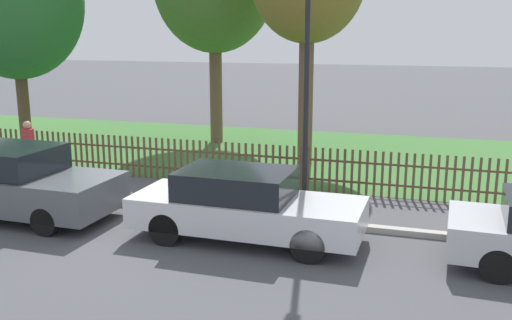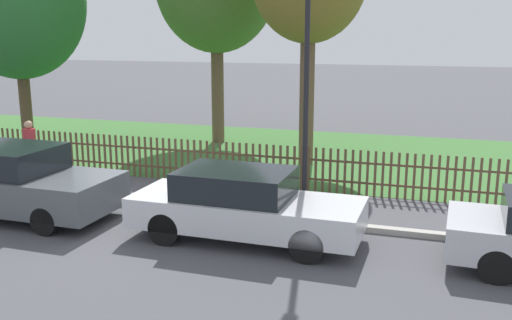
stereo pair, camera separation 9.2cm
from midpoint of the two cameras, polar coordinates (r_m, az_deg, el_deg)
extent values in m
plane|color=#4C4C51|center=(12.72, -9.24, -5.17)|extent=(120.00, 120.00, 0.00)
cube|color=#B2ADA3|center=(12.79, -9.04, -4.79)|extent=(28.70, 0.20, 0.12)
cube|color=#3D7033|center=(18.96, 0.14, 0.92)|extent=(28.70, 8.65, 0.01)
cube|color=brown|center=(14.94, -4.77, -1.11)|extent=(28.70, 0.03, 0.05)
cube|color=brown|center=(14.83, -4.81, 0.73)|extent=(28.70, 0.03, 0.05)
cube|color=brown|center=(18.35, -24.19, 1.17)|extent=(0.06, 0.03, 1.12)
cube|color=brown|center=(18.23, -23.76, 1.14)|extent=(0.06, 0.03, 1.12)
cube|color=brown|center=(18.11, -23.33, 1.11)|extent=(0.06, 0.03, 1.12)
cube|color=brown|center=(18.00, -22.90, 1.08)|extent=(0.06, 0.03, 1.12)
cube|color=brown|center=(17.88, -22.46, 1.05)|extent=(0.06, 0.03, 1.12)
cube|color=brown|center=(17.77, -22.01, 1.02)|extent=(0.06, 0.03, 1.12)
cube|color=brown|center=(17.65, -21.56, 0.99)|extent=(0.06, 0.03, 1.12)
cube|color=brown|center=(17.54, -21.10, 0.96)|extent=(0.06, 0.03, 1.12)
cube|color=brown|center=(17.43, -20.64, 0.92)|extent=(0.06, 0.03, 1.12)
cube|color=brown|center=(17.32, -20.17, 0.89)|extent=(0.06, 0.03, 1.12)
cube|color=brown|center=(17.21, -19.69, 0.86)|extent=(0.06, 0.03, 1.12)
cube|color=brown|center=(17.11, -19.21, 0.82)|extent=(0.06, 0.03, 1.12)
cube|color=brown|center=(17.00, -18.72, 0.79)|extent=(0.06, 0.03, 1.12)
cube|color=brown|center=(16.90, -18.23, 0.75)|extent=(0.06, 0.03, 1.12)
cube|color=brown|center=(16.79, -17.73, 0.72)|extent=(0.06, 0.03, 1.12)
cube|color=brown|center=(16.69, -17.22, 0.68)|extent=(0.06, 0.03, 1.12)
cube|color=brown|center=(16.59, -16.71, 0.65)|extent=(0.06, 0.03, 1.12)
cube|color=brown|center=(16.49, -16.19, 0.61)|extent=(0.06, 0.03, 1.12)
cube|color=brown|center=(16.39, -15.66, 0.57)|extent=(0.06, 0.03, 1.12)
cube|color=brown|center=(16.30, -15.13, 0.53)|extent=(0.06, 0.03, 1.12)
cube|color=brown|center=(16.20, -14.59, 0.49)|extent=(0.06, 0.03, 1.12)
cube|color=brown|center=(16.11, -14.05, 0.45)|extent=(0.06, 0.03, 1.12)
cube|color=brown|center=(16.02, -13.50, 0.41)|extent=(0.06, 0.03, 1.12)
cube|color=brown|center=(15.93, -12.94, 0.37)|extent=(0.06, 0.03, 1.12)
cube|color=brown|center=(15.84, -12.38, 0.33)|extent=(0.06, 0.03, 1.12)
cube|color=brown|center=(15.75, -11.81, 0.29)|extent=(0.06, 0.03, 1.12)
cube|color=brown|center=(15.66, -11.24, 0.25)|extent=(0.06, 0.03, 1.12)
cube|color=brown|center=(15.58, -10.66, 0.21)|extent=(0.06, 0.03, 1.12)
cube|color=brown|center=(15.50, -10.07, 0.17)|extent=(0.06, 0.03, 1.12)
cube|color=brown|center=(15.41, -9.48, 0.12)|extent=(0.06, 0.03, 1.12)
cube|color=brown|center=(15.34, -8.88, 0.08)|extent=(0.06, 0.03, 1.12)
cube|color=brown|center=(15.26, -8.27, 0.04)|extent=(0.06, 0.03, 1.12)
cube|color=brown|center=(15.18, -7.66, -0.01)|extent=(0.06, 0.03, 1.12)
cube|color=brown|center=(15.11, -7.04, -0.05)|extent=(0.06, 0.03, 1.12)
cube|color=brown|center=(15.03, -6.41, -0.10)|extent=(0.06, 0.03, 1.12)
cube|color=brown|center=(14.96, -5.78, -0.14)|extent=(0.06, 0.03, 1.12)
cube|color=brown|center=(14.90, -5.15, -0.19)|extent=(0.06, 0.03, 1.12)
cube|color=brown|center=(14.83, -4.50, -0.24)|extent=(0.06, 0.03, 1.12)
cube|color=brown|center=(14.76, -3.86, -0.28)|extent=(0.06, 0.03, 1.12)
cube|color=brown|center=(14.70, -3.20, -0.33)|extent=(0.06, 0.03, 1.12)
cube|color=brown|center=(14.64, -2.54, -0.38)|extent=(0.06, 0.03, 1.12)
cube|color=brown|center=(14.58, -1.88, -0.43)|extent=(0.06, 0.03, 1.12)
cube|color=brown|center=(14.52, -1.21, -0.48)|extent=(0.06, 0.03, 1.12)
cube|color=brown|center=(14.47, -0.53, -0.52)|extent=(0.06, 0.03, 1.12)
cube|color=brown|center=(14.41, 0.15, -0.57)|extent=(0.06, 0.03, 1.12)
cube|color=brown|center=(14.36, 0.83, -0.62)|extent=(0.06, 0.03, 1.12)
cube|color=brown|center=(14.31, 1.52, -0.67)|extent=(0.06, 0.03, 1.12)
cube|color=brown|center=(14.27, 2.22, -0.72)|extent=(0.06, 0.03, 1.12)
cube|color=brown|center=(14.22, 2.92, -0.77)|extent=(0.06, 0.03, 1.12)
cube|color=brown|center=(14.18, 3.62, -0.82)|extent=(0.06, 0.03, 1.12)
cube|color=brown|center=(14.14, 4.33, -0.87)|extent=(0.06, 0.03, 1.12)
cube|color=brown|center=(14.10, 5.04, -0.92)|extent=(0.06, 0.03, 1.12)
cube|color=brown|center=(14.07, 5.76, -0.97)|extent=(0.06, 0.03, 1.12)
cube|color=brown|center=(14.03, 6.47, -1.02)|extent=(0.06, 0.03, 1.12)
cube|color=brown|center=(14.00, 7.20, -1.07)|extent=(0.06, 0.03, 1.12)
cube|color=brown|center=(13.97, 7.92, -1.12)|extent=(0.06, 0.03, 1.12)
cube|color=brown|center=(13.94, 8.65, -1.17)|extent=(0.06, 0.03, 1.12)
cube|color=brown|center=(13.92, 9.38, -1.23)|extent=(0.06, 0.03, 1.12)
cube|color=brown|center=(13.90, 10.12, -1.28)|extent=(0.06, 0.03, 1.12)
cube|color=brown|center=(13.88, 10.85, -1.33)|extent=(0.06, 0.03, 1.12)
cube|color=brown|center=(13.86, 11.59, -1.38)|extent=(0.06, 0.03, 1.12)
cube|color=brown|center=(13.84, 12.33, -1.43)|extent=(0.06, 0.03, 1.12)
cube|color=brown|center=(13.83, 13.07, -1.48)|extent=(0.06, 0.03, 1.12)
cube|color=brown|center=(13.82, 13.82, -1.53)|extent=(0.06, 0.03, 1.12)
cube|color=brown|center=(13.81, 14.56, -1.58)|extent=(0.06, 0.03, 1.12)
cube|color=brown|center=(13.80, 15.31, -1.63)|extent=(0.06, 0.03, 1.12)
cube|color=brown|center=(13.80, 16.05, -1.68)|extent=(0.06, 0.03, 1.12)
cube|color=brown|center=(13.80, 16.80, -1.73)|extent=(0.06, 0.03, 1.12)
cube|color=brown|center=(13.80, 17.54, -1.78)|extent=(0.06, 0.03, 1.12)
cube|color=brown|center=(13.80, 18.29, -1.82)|extent=(0.06, 0.03, 1.12)
cube|color=brown|center=(13.81, 19.03, -1.87)|extent=(0.06, 0.03, 1.12)
cube|color=brown|center=(13.81, 19.78, -1.92)|extent=(0.06, 0.03, 1.12)
cube|color=brown|center=(13.82, 20.52, -1.97)|extent=(0.06, 0.03, 1.12)
cube|color=brown|center=(13.84, 21.27, -2.02)|extent=(0.06, 0.03, 1.12)
cube|color=brown|center=(13.85, 22.01, -2.06)|extent=(0.06, 0.03, 1.12)
cube|color=brown|center=(13.87, 22.75, -2.11)|extent=(0.06, 0.03, 1.12)
cube|color=brown|center=(13.89, 23.48, -2.15)|extent=(0.06, 0.03, 1.12)
cube|color=#51565B|center=(13.21, -23.10, -2.67)|extent=(4.50, 1.92, 0.71)
cube|color=black|center=(13.22, -24.07, 0.07)|extent=(2.17, 1.70, 0.56)
cylinder|color=black|center=(13.10, -15.95, -3.67)|extent=(0.57, 0.15, 0.57)
cylinder|color=black|center=(11.80, -20.61, -5.81)|extent=(0.57, 0.15, 0.57)
cube|color=silver|center=(10.77, -1.14, -5.24)|extent=(4.36, 1.67, 0.57)
cube|color=black|center=(10.69, -2.26, -2.35)|extent=(2.10, 1.49, 0.52)
cylinder|color=black|center=(11.20, 6.69, -5.92)|extent=(0.62, 0.15, 0.61)
cylinder|color=black|center=(9.82, 4.94, -8.57)|extent=(0.62, 0.15, 0.61)
cylinder|color=black|center=(11.98, -6.08, -4.65)|extent=(0.62, 0.15, 0.61)
cylinder|color=black|center=(10.71, -9.34, -6.88)|extent=(0.62, 0.15, 0.61)
cylinder|color=black|center=(11.25, 22.38, -6.86)|extent=(0.57, 0.16, 0.57)
cylinder|color=black|center=(9.80, 22.75, -9.76)|extent=(0.57, 0.16, 0.57)
cylinder|color=black|center=(12.71, -0.41, -3.76)|extent=(0.53, 0.10, 0.53)
cylinder|color=black|center=(13.18, -5.97, -3.23)|extent=(0.53, 0.10, 0.53)
ellipsoid|color=black|center=(12.84, -3.26, -2.01)|extent=(1.78, 0.74, 0.82)
ellipsoid|color=black|center=(12.64, -1.50, -1.19)|extent=(0.42, 0.91, 0.38)
cylinder|color=brown|center=(19.87, -22.39, 5.59)|extent=(0.37, 0.37, 3.48)
ellipsoid|color=#286B2D|center=(19.78, -23.15, 14.44)|extent=(4.20, 4.20, 4.83)
cylinder|color=brown|center=(20.27, -4.17, 7.68)|extent=(0.44, 0.44, 4.23)
cylinder|color=brown|center=(16.82, 4.84, 6.93)|extent=(0.43, 0.43, 4.39)
cylinder|color=black|center=(16.28, -21.90, -0.57)|extent=(0.15, 0.15, 0.78)
cylinder|color=black|center=(16.07, -21.62, -0.71)|extent=(0.15, 0.15, 0.78)
cylinder|color=#B73338|center=(16.04, -21.97, 1.80)|extent=(0.45, 0.45, 0.62)
sphere|color=tan|center=(15.97, -22.09, 3.27)|extent=(0.21, 0.21, 0.21)
cylinder|color=black|center=(11.95, 4.86, 8.58)|extent=(0.11, 0.11, 6.04)
camera|label=1|loc=(0.05, -90.21, -0.05)|focal=40.00mm
camera|label=2|loc=(0.05, 89.79, 0.05)|focal=40.00mm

